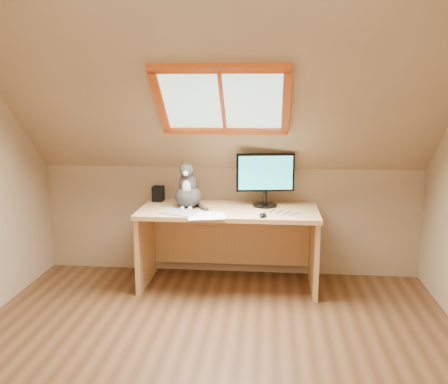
# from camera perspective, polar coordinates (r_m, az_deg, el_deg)

# --- Properties ---
(ground) EXTENTS (3.50, 3.50, 0.00)m
(ground) POSITION_cam_1_polar(r_m,az_deg,el_deg) (3.27, -2.03, -19.70)
(ground) COLOR brown
(ground) RESTS_ON ground
(room_shell) EXTENTS (3.52, 3.52, 2.41)m
(room_shell) POSITION_cam_1_polar(r_m,az_deg,el_deg) (2.72, -2.49, 5.91)
(room_shell) COLOR tan
(room_shell) RESTS_ON ground
(desk) EXTENTS (1.53, 0.67, 0.70)m
(desk) POSITION_cam_1_polar(r_m,az_deg,el_deg) (4.41, 0.59, -4.50)
(desk) COLOR tan
(desk) RESTS_ON ground
(monitor) EXTENTS (0.51, 0.21, 0.47)m
(monitor) POSITION_cam_1_polar(r_m,az_deg,el_deg) (4.34, 4.74, 1.81)
(monitor) COLOR black
(monitor) RESTS_ON desk
(cat) EXTENTS (0.23, 0.28, 0.43)m
(cat) POSITION_cam_1_polar(r_m,az_deg,el_deg) (4.32, -4.14, 0.18)
(cat) COLOR #393532
(cat) RESTS_ON desk
(desk_speaker) EXTENTS (0.10, 0.10, 0.14)m
(desk_speaker) POSITION_cam_1_polar(r_m,az_deg,el_deg) (4.62, -7.53, -0.19)
(desk_speaker) COLOR black
(desk_speaker) RESTS_ON desk
(graphics_tablet) EXTENTS (0.35, 0.30, 0.01)m
(graphics_tablet) POSITION_cam_1_polar(r_m,az_deg,el_deg) (4.16, -5.04, -2.31)
(graphics_tablet) COLOR #B2B2B7
(graphics_tablet) RESTS_ON desk
(mouse) EXTENTS (0.08, 0.11, 0.03)m
(mouse) POSITION_cam_1_polar(r_m,az_deg,el_deg) (4.02, 4.48, -2.65)
(mouse) COLOR black
(mouse) RESTS_ON desk
(papers) EXTENTS (0.35, 0.30, 0.01)m
(papers) POSITION_cam_1_polar(r_m,az_deg,el_deg) (4.05, -1.73, -2.71)
(papers) COLOR white
(papers) RESTS_ON desk
(cables) EXTENTS (0.51, 0.26, 0.01)m
(cables) POSITION_cam_1_polar(r_m,az_deg,el_deg) (4.16, 5.45, -2.36)
(cables) COLOR silver
(cables) RESTS_ON desk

